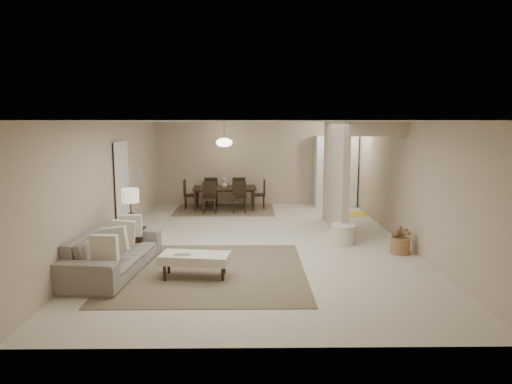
{
  "coord_description": "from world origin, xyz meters",
  "views": [
    {
      "loc": [
        -0.16,
        -9.24,
        2.48
      ],
      "look_at": [
        -0.05,
        0.11,
        1.05
      ],
      "focal_mm": 32.0,
      "sensor_mm": 36.0,
      "label": 1
    }
  ],
  "objects_px": {
    "ottoman_bench": "(195,259)",
    "round_pouf": "(343,235)",
    "side_table": "(132,242)",
    "dining_table": "(225,198)",
    "wicker_basket": "(400,246)",
    "sofa": "(114,252)",
    "pantry_cabinet": "(335,171)"
  },
  "relations": [
    {
      "from": "ottoman_bench",
      "to": "dining_table",
      "type": "xyz_separation_m",
      "value": [
        0.15,
        5.86,
        0.0
      ]
    },
    {
      "from": "pantry_cabinet",
      "to": "round_pouf",
      "type": "relative_size",
      "value": 4.11
    },
    {
      "from": "pantry_cabinet",
      "to": "sofa",
      "type": "xyz_separation_m",
      "value": [
        -4.8,
        -6.01,
        -0.7
      ]
    },
    {
      "from": "ottoman_bench",
      "to": "round_pouf",
      "type": "height_order",
      "value": "round_pouf"
    },
    {
      "from": "ottoman_bench",
      "to": "round_pouf",
      "type": "distance_m",
      "value": 3.46
    },
    {
      "from": "ottoman_bench",
      "to": "wicker_basket",
      "type": "height_order",
      "value": "ottoman_bench"
    },
    {
      "from": "sofa",
      "to": "round_pouf",
      "type": "distance_m",
      "value": 4.53
    },
    {
      "from": "side_table",
      "to": "wicker_basket",
      "type": "bearing_deg",
      "value": 0.31
    },
    {
      "from": "pantry_cabinet",
      "to": "dining_table",
      "type": "height_order",
      "value": "pantry_cabinet"
    },
    {
      "from": "pantry_cabinet",
      "to": "ottoman_bench",
      "type": "xyz_separation_m",
      "value": [
        -3.41,
        -6.31,
        -0.74
      ]
    },
    {
      "from": "sofa",
      "to": "dining_table",
      "type": "xyz_separation_m",
      "value": [
        1.54,
        5.56,
        -0.03
      ]
    },
    {
      "from": "round_pouf",
      "to": "sofa",
      "type": "bearing_deg",
      "value": -157.66
    },
    {
      "from": "round_pouf",
      "to": "pantry_cabinet",
      "type": "bearing_deg",
      "value": 81.89
    },
    {
      "from": "pantry_cabinet",
      "to": "side_table",
      "type": "xyz_separation_m",
      "value": [
        -4.75,
        -5.02,
        -0.8
      ]
    },
    {
      "from": "wicker_basket",
      "to": "side_table",
      "type": "bearing_deg",
      "value": -179.69
    },
    {
      "from": "sofa",
      "to": "side_table",
      "type": "distance_m",
      "value": 0.99
    },
    {
      "from": "side_table",
      "to": "ottoman_bench",
      "type": "bearing_deg",
      "value": -43.89
    },
    {
      "from": "wicker_basket",
      "to": "dining_table",
      "type": "distance_m",
      "value": 5.8
    },
    {
      "from": "wicker_basket",
      "to": "pantry_cabinet",
      "type": "bearing_deg",
      "value": 93.93
    },
    {
      "from": "sofa",
      "to": "side_table",
      "type": "xyz_separation_m",
      "value": [
        0.05,
        0.99,
        -0.09
      ]
    },
    {
      "from": "sofa",
      "to": "wicker_basket",
      "type": "relative_size",
      "value": 6.63
    },
    {
      "from": "side_table",
      "to": "wicker_basket",
      "type": "distance_m",
      "value": 5.09
    },
    {
      "from": "sofa",
      "to": "wicker_basket",
      "type": "bearing_deg",
      "value": -73.42
    },
    {
      "from": "round_pouf",
      "to": "wicker_basket",
      "type": "distance_m",
      "value": 1.19
    },
    {
      "from": "pantry_cabinet",
      "to": "wicker_basket",
      "type": "xyz_separation_m",
      "value": [
        0.34,
        -4.99,
        -0.9
      ]
    },
    {
      "from": "sofa",
      "to": "side_table",
      "type": "bearing_deg",
      "value": 2.52
    },
    {
      "from": "pantry_cabinet",
      "to": "side_table",
      "type": "distance_m",
      "value": 6.96
    },
    {
      "from": "pantry_cabinet",
      "to": "sofa",
      "type": "bearing_deg",
      "value": -128.63
    },
    {
      "from": "side_table",
      "to": "dining_table",
      "type": "bearing_deg",
      "value": 71.93
    },
    {
      "from": "dining_table",
      "to": "round_pouf",
      "type": "bearing_deg",
      "value": -57.52
    },
    {
      "from": "side_table",
      "to": "dining_table",
      "type": "height_order",
      "value": "dining_table"
    },
    {
      "from": "sofa",
      "to": "side_table",
      "type": "height_order",
      "value": "sofa"
    }
  ]
}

